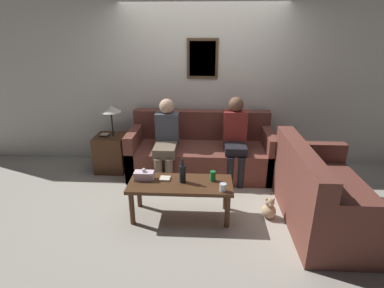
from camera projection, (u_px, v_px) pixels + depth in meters
ground_plane at (200, 188)px, 4.28m from camera, size 16.00×16.00×0.00m
wall_back at (202, 84)px, 4.77m from camera, size 9.00×0.08×2.60m
couch_main at (201, 153)px, 4.67m from camera, size 2.16×0.91×0.92m
couch_side at (323, 197)px, 3.42m from camera, size 0.91×1.60×0.92m
coffee_table at (181, 188)px, 3.50m from camera, size 1.21×0.49×0.45m
side_table_with_lamp at (111, 150)px, 4.73m from camera, size 0.46×0.46×1.06m
wine_bottle at (183, 173)px, 3.46m from camera, size 0.08×0.08×0.29m
drinking_glass at (223, 187)px, 3.28m from camera, size 0.08×0.08×0.09m
book_stack at (165, 178)px, 3.55m from camera, size 0.13×0.12×0.02m
soda_can at (213, 176)px, 3.50m from camera, size 0.07×0.07×0.12m
tissue_box at (144, 175)px, 3.54m from camera, size 0.23×0.12×0.14m
person_left at (166, 137)px, 4.36m from camera, size 0.34×0.67×1.18m
person_right at (235, 136)px, 4.36m from camera, size 0.34×0.58×1.22m
teddy_bear at (269, 209)px, 3.56m from camera, size 0.17×0.17×0.27m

